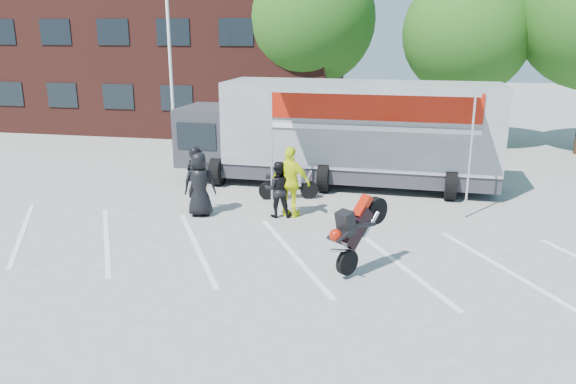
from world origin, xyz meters
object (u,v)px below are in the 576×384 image
(flagpole, at_px, (175,31))
(parked_motorcycle, at_px, (289,199))
(stunt_bike_rider, at_px, (367,270))
(spectator_leather_c, at_px, (278,189))
(tree_left, at_px, (310,19))
(transporter_truck, at_px, (343,184))
(spectator_leather_a, at_px, (200,184))
(spectator_leather_b, at_px, (197,181))
(spectator_hivis, at_px, (291,182))
(tree_mid, at_px, (467,33))

(flagpole, xyz_separation_m, parked_motorcycle, (5.42, -4.61, -5.05))
(stunt_bike_rider, relative_size, spectator_leather_c, 1.16)
(stunt_bike_rider, xyz_separation_m, spectator_leather_c, (-2.72, 3.21, 0.80))
(tree_left, relative_size, transporter_truck, 0.80)
(stunt_bike_rider, bearing_deg, spectator_leather_a, -173.38)
(parked_motorcycle, distance_m, spectator_leather_b, 3.14)
(spectator_leather_c, bearing_deg, spectator_leather_b, -5.92)
(spectator_leather_b, relative_size, spectator_hivis, 0.98)
(stunt_bike_rider, distance_m, spectator_hivis, 4.17)
(parked_motorcycle, relative_size, spectator_leather_a, 1.03)
(tree_mid, height_order, spectator_leather_b, tree_mid)
(tree_mid, height_order, spectator_hivis, tree_mid)
(tree_left, xyz_separation_m, spectator_hivis, (1.59, -12.28, -4.56))
(spectator_leather_a, height_order, spectator_leather_b, spectator_leather_b)
(spectator_leather_b, bearing_deg, tree_left, -74.08)
(flagpole, xyz_separation_m, tree_left, (4.24, 6.00, 0.51))
(flagpole, height_order, spectator_hivis, flagpole)
(parked_motorcycle, bearing_deg, transporter_truck, -51.49)
(transporter_truck, distance_m, parked_motorcycle, 2.55)
(spectator_leather_b, distance_m, spectator_leather_c, 2.31)
(flagpole, bearing_deg, tree_left, 54.72)
(flagpole, xyz_separation_m, spectator_leather_c, (5.49, -6.35, -4.25))
(tree_mid, distance_m, parked_motorcycle, 12.27)
(parked_motorcycle, height_order, spectator_leather_a, spectator_leather_a)
(spectator_hivis, bearing_deg, tree_left, -68.43)
(tree_left, xyz_separation_m, parked_motorcycle, (1.18, -10.61, -5.57))
(flagpole, xyz_separation_m, stunt_bike_rider, (8.21, -9.56, -5.05))
(parked_motorcycle, height_order, spectator_leather_b, spectator_leather_b)
(parked_motorcycle, bearing_deg, spectator_leather_c, 166.41)
(spectator_leather_a, xyz_separation_m, spectator_hivis, (2.52, 0.42, 0.08))
(spectator_leather_b, bearing_deg, parked_motorcycle, -117.68)
(transporter_truck, relative_size, spectator_leather_a, 5.91)
(tree_left, distance_m, stunt_bike_rider, 16.99)
(transporter_truck, bearing_deg, spectator_leather_a, -129.50)
(stunt_bike_rider, bearing_deg, tree_left, 141.18)
(tree_left, relative_size, spectator_leather_b, 4.38)
(tree_left, relative_size, spectator_leather_a, 4.70)
(parked_motorcycle, height_order, stunt_bike_rider, stunt_bike_rider)
(stunt_bike_rider, relative_size, spectator_hivis, 0.92)
(spectator_hivis, bearing_deg, stunt_bike_rider, 140.10)
(parked_motorcycle, bearing_deg, tree_left, -9.32)
(transporter_truck, bearing_deg, parked_motorcycle, -124.40)
(stunt_bike_rider, height_order, spectator_leather_c, spectator_leather_c)
(tree_mid, xyz_separation_m, spectator_leather_a, (-7.94, -11.70, -4.02))
(tree_left, height_order, spectator_leather_c, tree_left)
(tree_left, relative_size, stunt_bike_rider, 4.67)
(stunt_bike_rider, distance_m, spectator_leather_b, 5.91)
(parked_motorcycle, xyz_separation_m, spectator_hivis, (0.41, -1.67, 1.00))
(tree_mid, xyz_separation_m, spectator_leather_c, (-5.76, -11.35, -4.15))
(tree_left, distance_m, spectator_leather_a, 13.56)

